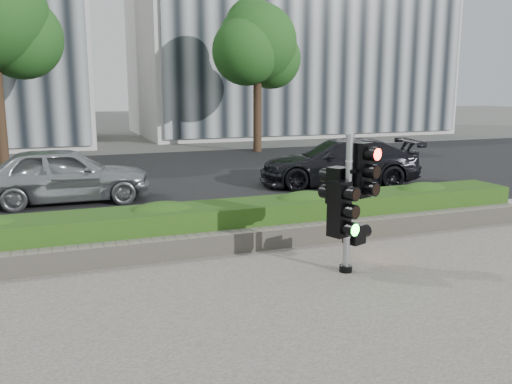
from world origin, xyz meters
The scene contains 11 objects.
ground centered at (0.00, 0.00, 0.00)m, with size 120.00×120.00×0.00m, color #51514C.
sidewalk centered at (0.00, -2.50, 0.01)m, with size 16.00×11.00×0.03m, color #9E9389.
road centered at (0.00, 10.00, 0.01)m, with size 60.00×13.00×0.02m, color black.
curb centered at (0.00, 3.15, 0.06)m, with size 60.00×0.25×0.12m, color gray.
stone_wall centered at (0.00, 1.90, 0.20)m, with size 12.00×0.32×0.34m, color gray.
hedge centered at (0.00, 2.55, 0.37)m, with size 12.00×1.00×0.68m, color #417A25.
building_right centered at (11.00, 25.00, 6.00)m, with size 18.00×10.00×12.00m, color #B7B7B2.
tree_right centered at (5.48, 15.55, 4.48)m, with size 4.10×3.58×6.53m.
traffic_signal centered at (1.14, 0.36, 1.18)m, with size 0.76×0.66×2.07m.
car_silver centered at (-2.66, 7.12, 0.70)m, with size 1.61×4.01×1.37m, color #A0A4A7.
car_dark centered at (4.71, 6.94, 0.68)m, with size 1.84×4.53×1.31m, color black.
Camera 1 is at (-2.90, -6.47, 2.76)m, focal length 38.00 mm.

